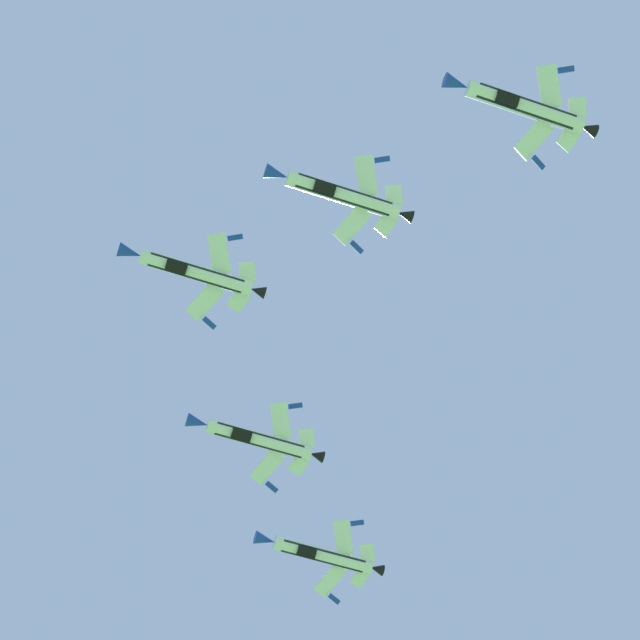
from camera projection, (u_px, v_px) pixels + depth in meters
name	position (u px, v px, depth m)	size (l,w,h in m)	color
fighter_jet_lead	(194.00, 272.00, 112.28)	(15.87, 9.77, 5.03)	white
fighter_jet_left_wing	(341.00, 194.00, 109.57)	(15.87, 9.35, 5.36)	white
fighter_jet_right_wing	(257.00, 439.00, 119.42)	(15.87, 9.33, 5.37)	white
fighter_jet_left_outer	(522.00, 106.00, 103.51)	(15.87, 9.47, 5.27)	white
fighter_jet_right_outer	(321.00, 554.00, 126.24)	(15.87, 9.55, 5.22)	white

